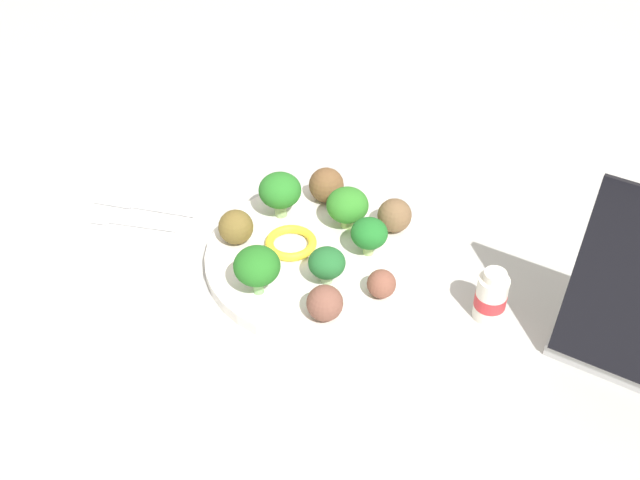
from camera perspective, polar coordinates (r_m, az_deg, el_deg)
name	(u,v)px	position (r m, az deg, el deg)	size (l,w,h in m)	color
ground_plane	(320,262)	(0.93, 0.00, -1.70)	(4.00, 4.00, 0.00)	#B2B2AD
plate	(320,257)	(0.92, 0.00, -1.33)	(0.28, 0.28, 0.02)	white
broccoli_floret_mid_right	(280,191)	(0.95, -3.04, 3.72)	(0.05, 0.05, 0.06)	#9AB877
broccoli_floret_near_rim	(327,263)	(0.86, 0.52, -1.78)	(0.04, 0.04, 0.05)	#99B982
broccoli_floret_front_left	(369,234)	(0.90, 3.74, 0.47)	(0.04, 0.04, 0.05)	#ABC97A
broccoli_floret_back_right	(257,266)	(0.84, -4.79, -2.00)	(0.05, 0.05, 0.06)	#8DC87A
broccoli_floret_front_right	(347,206)	(0.94, 2.09, 2.62)	(0.05, 0.05, 0.05)	#A8CF6E
meatball_front_right	(394,215)	(0.94, 5.65, 1.86)	(0.04, 0.04, 0.04)	brown
meatball_center	(236,227)	(0.93, -6.38, 0.99)	(0.04, 0.04, 0.04)	brown
meatball_back_left	(381,284)	(0.85, 4.67, -3.32)	(0.03, 0.03, 0.03)	brown
meatball_back_right	(326,185)	(0.99, 0.48, 4.18)	(0.05, 0.05, 0.05)	brown
meatball_near_rim	(325,303)	(0.82, 0.37, -4.79)	(0.04, 0.04, 0.04)	brown
pepper_ring_front_right	(290,245)	(0.92, -2.31, -0.37)	(0.06, 0.06, 0.01)	yellow
napkin	(140,216)	(1.02, -13.48, 1.75)	(0.17, 0.12, 0.01)	white
fork	(127,221)	(1.01, -14.37, 1.41)	(0.12, 0.03, 0.01)	silver
knife	(140,205)	(1.03, -13.43, 2.63)	(0.15, 0.03, 0.01)	silver
yogurt_bottle	(491,297)	(0.86, 12.80, -4.22)	(0.04, 0.04, 0.07)	white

